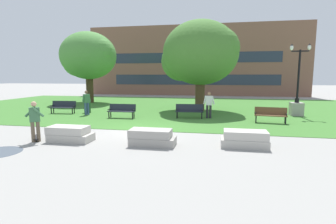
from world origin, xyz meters
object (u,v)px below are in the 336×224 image
Objects in this scene: concrete_block_center at (70,134)px; skateboard at (36,138)px; concrete_block_right at (245,139)px; person_bystander_near_lawn at (209,103)px; concrete_block_left at (152,138)px; park_bench_far_left at (271,114)px; trash_bin at (87,106)px; park_bench_near_left at (122,110)px; person_skateboarder at (35,119)px; park_bench_far_right at (189,110)px; person_bystander_far_lawn at (87,101)px; park_bench_near_right at (63,106)px; lamp_post_right at (297,101)px.

concrete_block_center reaches higher than skateboard.
concrete_block_right is 6.84m from person_bystander_near_lawn.
person_bystander_near_lawn is at bearing 74.01° from concrete_block_left.
concrete_block_left is 8.28m from park_bench_far_left.
concrete_block_center is at bearing -67.13° from trash_bin.
person_bystander_near_lawn is (5.59, 0.87, 0.45)m from park_bench_near_left.
person_skateboarder reaches higher than park_bench_far_right.
park_bench_far_left is at bearing -9.75° from park_bench_far_right.
concrete_block_right is at bearing -109.53° from park_bench_far_left.
person_bystander_near_lawn is at bearing 46.93° from person_skateboarder.
person_bystander_near_lawn is 1.00× the size of person_bystander_far_lawn.
park_bench_near_left is (-3.58, 6.17, 0.23)m from concrete_block_left.
skateboard is at bearing 129.51° from person_skateboarder.
concrete_block_left is 1.07× the size of person_skateboarder.
park_bench_far_left is at bearing -5.18° from park_bench_near_right.
trash_bin is (-1.76, 8.01, 0.42)m from skateboard.
person_bystander_near_lawn reaches higher than concrete_block_center.
person_bystander_near_lawn is (-5.92, -2.31, -0.03)m from lamp_post_right.
park_bench_far_right is at bearing -173.50° from person_bystander_near_lawn.
person_skateboarder is 7.50m from person_bystander_far_lawn.
park_bench_near_left reaches higher than concrete_block_left.
park_bench_near_right is at bearing 114.36° from skateboard.
park_bench_far_right is 1.91× the size of trash_bin.
park_bench_near_left is (1.35, 6.56, -0.43)m from person_skateboarder.
park_bench_far_left is 12.14m from person_bystander_far_lawn.
concrete_block_left is 0.98× the size of park_bench_far_left.
park_bench_near_right is at bearing 174.82° from park_bench_far_left.
skateboard is at bearing -135.23° from person_bystander_near_lawn.
person_skateboarder is 0.35× the size of lamp_post_right.
trash_bin is at bearing 172.53° from park_bench_far_right.
park_bench_far_left is 1.93× the size of trash_bin.
park_bench_near_right reaches higher than concrete_block_left.
concrete_block_right reaches higher than skateboard.
skateboard is at bearing -177.54° from concrete_block_center.
park_bench_far_right is at bearing -161.07° from lamp_post_right.
park_bench_near_left is (1.60, 6.26, 0.45)m from skateboard.
concrete_block_right is at bearing -35.27° from trash_bin.
person_bystander_near_lawn is 8.49m from person_bystander_far_lawn.
concrete_block_center is 8.89m from park_bench_near_right.
trash_bin is at bearing 144.73° from concrete_block_right.
park_bench_far_right is (9.33, -0.45, 0.00)m from park_bench_near_right.
concrete_block_center is 11.05m from park_bench_far_left.
park_bench_far_left is at bearing 31.43° from person_skateboarder.
park_bench_near_right is 10.58m from person_bystander_near_lawn.
lamp_post_right is (11.51, 3.19, 0.48)m from park_bench_near_left.
concrete_block_left is at bearing -48.77° from trash_bin.
park_bench_far_right is at bearing 57.76° from concrete_block_center.
park_bench_near_right is at bearing 139.28° from concrete_block_left.
person_bystander_near_lawn is at bearing -1.69° from park_bench_near_right.
person_bystander_far_lawn is at bearing 175.80° from park_bench_far_left.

